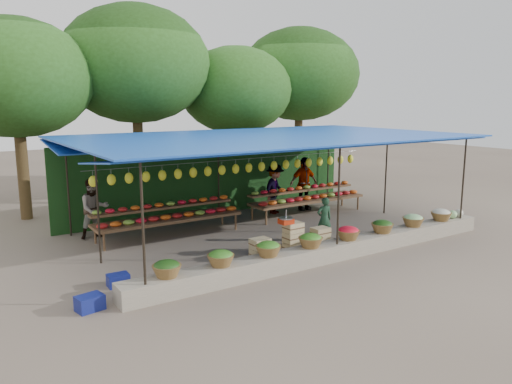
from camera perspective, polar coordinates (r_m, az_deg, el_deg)
ground at (r=14.42m, az=1.39°, el=-4.77°), size 60.00×60.00×0.00m
stone_curb at (r=12.30m, az=8.75°, el=-6.64°), size 10.60×0.55×0.40m
stall_canopy at (r=14.02m, az=1.27°, el=5.89°), size 10.80×6.60×2.82m
produce_baskets at (r=12.13m, az=8.45°, el=-5.08°), size 8.98×0.58×0.34m
netting_backdrop at (r=16.79m, az=-4.72°, el=1.74°), size 10.60×0.06×2.50m
tree_row at (r=19.46m, az=-7.80°, el=13.07°), size 16.51×5.50×7.12m
fruit_table_left at (r=14.25m, az=-10.01°, el=-2.60°), size 4.21×0.95×0.93m
fruit_table_right at (r=16.81m, az=5.82°, el=-0.50°), size 4.21×0.95×0.93m
crate_counter at (r=12.65m, az=4.16°, el=-5.53°), size 2.36×0.35×0.77m
weighing_scale at (r=12.39m, az=3.45°, el=-3.25°), size 0.34×0.34×0.36m
vendor_seated at (r=13.76m, az=7.81°, el=-3.05°), size 0.49×0.38×1.19m
customer_left at (r=14.47m, az=-18.02°, el=-1.84°), size 0.84×0.67×1.67m
customer_mid at (r=16.80m, az=2.19°, el=0.35°), size 1.25×1.05×1.68m
customer_right at (r=17.42m, az=5.46°, el=0.97°), size 1.12×0.53×1.85m
blue_crate_front at (r=9.82m, az=-18.46°, el=-11.93°), size 0.53×0.42×0.28m
blue_crate_back at (r=10.84m, az=-15.47°, el=-9.68°), size 0.45×0.33×0.26m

